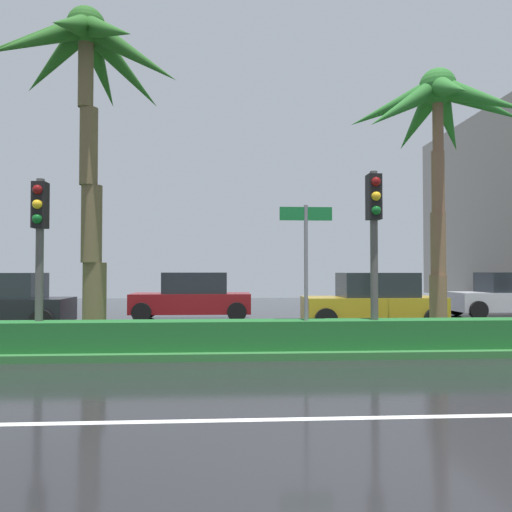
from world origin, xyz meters
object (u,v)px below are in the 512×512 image
Objects in this scene: traffic_signal_median_left at (40,232)px; street_name_sign at (306,256)px; palm_tree_mid_left at (85,77)px; car_in_traffic_second at (192,297)px; palm_tree_centre_left at (438,118)px; traffic_signal_median_right at (374,226)px; car_in_traffic_third at (374,301)px; car_in_traffic_fourth at (509,296)px.

traffic_signal_median_left reaches higher than street_name_sign.
palm_tree_mid_left is 1.83× the size of car_in_traffic_second.
palm_tree_mid_left is 2.62× the size of street_name_sign.
traffic_signal_median_right is at bearing -141.56° from palm_tree_centre_left.
car_in_traffic_third is (1.55, 5.35, -1.90)m from traffic_signal_median_right.
palm_tree_centre_left is 6.01m from car_in_traffic_third.
traffic_signal_median_left is 5.55m from street_name_sign.
palm_tree_mid_left is 2.22× the size of traffic_signal_median_left.
palm_tree_centre_left is at bearing 50.59° from car_in_traffic_fourth.
car_in_traffic_second is at bearing 108.56° from street_name_sign.
palm_tree_mid_left is 8.60m from palm_tree_centre_left.
car_in_traffic_fourth is at bearing -152.34° from car_in_traffic_third.
traffic_signal_median_left reaches higher than car_in_traffic_third.
street_name_sign is at bearing 60.87° from car_in_traffic_third.
palm_tree_mid_left is 10.42m from car_in_traffic_third.
traffic_signal_median_right is at bearing 73.82° from car_in_traffic_third.
car_in_traffic_fourth is (6.31, 3.30, 0.00)m from car_in_traffic_third.
palm_tree_mid_left is 6.73m from street_name_sign.
car_in_traffic_second and car_in_traffic_third have the same top height.
car_in_traffic_fourth is at bearing 29.59° from traffic_signal_median_left.
palm_tree_centre_left is at bearing 9.13° from traffic_signal_median_left.
street_name_sign is (-1.46, -0.06, -0.65)m from traffic_signal_median_right.
palm_tree_mid_left is 1.83× the size of car_in_traffic_fourth.
street_name_sign is 0.70× the size of car_in_traffic_second.
palm_tree_centre_left is (8.56, 0.17, -0.77)m from palm_tree_mid_left.
traffic_signal_median_right is (6.98, -0.23, 0.14)m from traffic_signal_median_left.
traffic_signal_median_right is (6.42, -1.53, -3.61)m from palm_tree_mid_left.
palm_tree_centre_left is at bearing 1.14° from palm_tree_mid_left.
car_in_traffic_third is at bearing 99.15° from palm_tree_centre_left.
palm_tree_centre_left is 9.70m from traffic_signal_median_left.
palm_tree_centre_left is 5.32m from street_name_sign.
traffic_signal_median_left is 1.18× the size of street_name_sign.
car_in_traffic_third is (7.97, 3.82, -5.51)m from palm_tree_mid_left.
car_in_traffic_fourth is (5.72, 6.96, -4.74)m from palm_tree_centre_left.
traffic_signal_median_right is 1.25× the size of street_name_sign.
car_in_traffic_second is (-6.44, 6.68, -4.74)m from palm_tree_centre_left.
palm_tree_mid_left reaches higher than palm_tree_centre_left.
palm_tree_centre_left is at bearing 99.15° from car_in_traffic_third.
traffic_signal_median_left is 0.82× the size of car_in_traffic_second.
traffic_signal_median_left is 10.11m from car_in_traffic_third.
car_in_traffic_fourth is (14.28, 7.13, -5.51)m from palm_tree_mid_left.
traffic_signal_median_right is at bearing 47.77° from car_in_traffic_fourth.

